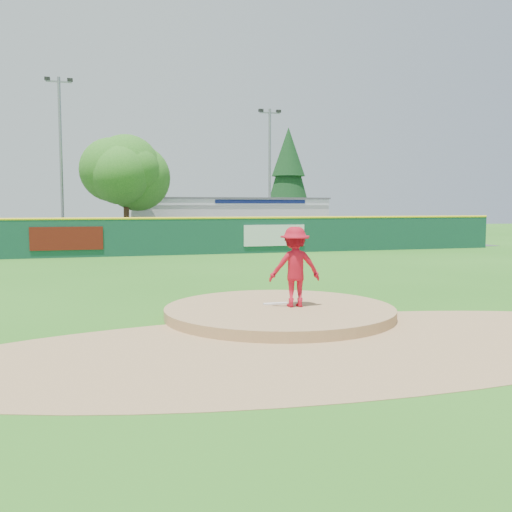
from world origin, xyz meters
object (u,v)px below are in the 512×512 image
object	(u,v)px
pitcher	(295,267)
light_pole_right	(270,168)
deciduous_tree	(126,177)
light_pole_left	(61,154)
pool_building_grp	(223,219)
van	(245,237)
conifer_tree	(288,174)

from	to	relation	value
pitcher	light_pole_right	distance (m)	30.65
deciduous_tree	light_pole_left	distance (m)	4.72
deciduous_tree	pool_building_grp	bearing A→B (deg)	41.16
light_pole_right	deciduous_tree	bearing A→B (deg)	-160.02
pitcher	deciduous_tree	size ratio (longest dim) A/B	0.26
pitcher	van	xyz separation A→B (m)	(5.29, 24.01, -0.58)
pitcher	deciduous_tree	xyz separation A→B (m)	(-2.36, 25.09, 3.35)
van	conifer_tree	bearing A→B (deg)	-21.01
pitcher	light_pole_left	xyz separation A→B (m)	(-6.36, 27.09, 4.84)
pool_building_grp	conifer_tree	world-z (taller)	conifer_tree
van	deciduous_tree	world-z (taller)	deciduous_tree
pitcher	pool_building_grp	world-z (taller)	pool_building_grp
pitcher	light_pole_right	xyz separation A→B (m)	(8.64, 29.09, 4.34)
deciduous_tree	van	bearing A→B (deg)	-8.05
van	pool_building_grp	distance (m)	8.15
pitcher	light_pole_right	bearing A→B (deg)	-100.64
van	light_pole_left	size ratio (longest dim) A/B	0.40
van	light_pole_left	bearing A→B (deg)	85.51
light_pole_right	pitcher	bearing A→B (deg)	-106.55
van	deciduous_tree	bearing A→B (deg)	92.28
van	deciduous_tree	xyz separation A→B (m)	(-7.64, 1.08, 3.93)
van	light_pole_left	distance (m)	13.21
pool_building_grp	light_pole_right	size ratio (longest dim) A/B	1.52
pitcher	van	world-z (taller)	pitcher
conifer_tree	van	bearing A→B (deg)	-121.34
pitcher	van	size ratio (longest dim) A/B	0.44
pitcher	light_pole_left	size ratio (longest dim) A/B	0.17
van	light_pole_right	bearing A→B (deg)	-23.13
deciduous_tree	light_pole_left	bearing A→B (deg)	153.43
conifer_tree	light_pole_left	bearing A→B (deg)	-154.65
van	conifer_tree	world-z (taller)	conifer_tree
deciduous_tree	light_pole_right	world-z (taller)	light_pole_right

